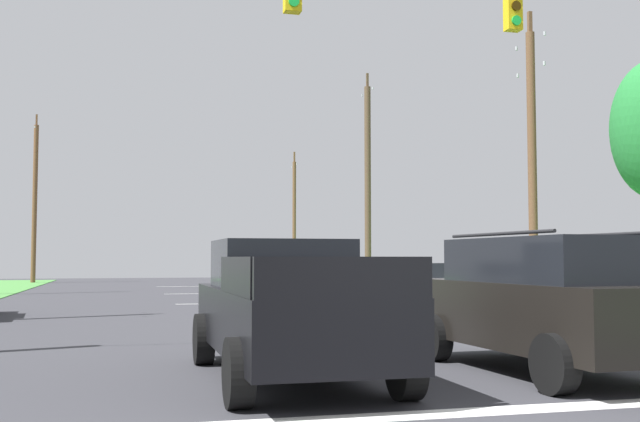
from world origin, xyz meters
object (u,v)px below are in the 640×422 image
(pickup_truck, at_px, (289,309))
(utility_pole_far_right, at_px, (368,185))
(suv_black, at_px, (546,300))
(utility_pole_near_left, at_px, (294,218))
(utility_pole_mid_right, at_px, (532,161))
(overhead_signal_span, at_px, (303,114))
(distant_car_oncoming, at_px, (416,285))
(utility_pole_distant_left, at_px, (35,201))

(pickup_truck, height_order, utility_pole_far_right, utility_pole_far_right)
(suv_black, height_order, utility_pole_near_left, utility_pole_near_left)
(utility_pole_mid_right, bearing_deg, pickup_truck, -133.53)
(overhead_signal_span, xyz_separation_m, utility_pole_far_right, (9.22, 24.34, 1.14))
(pickup_truck, bearing_deg, distant_car_oncoming, 61.33)
(suv_black, bearing_deg, utility_pole_mid_right, 60.54)
(utility_pole_far_right, bearing_deg, utility_pole_mid_right, -90.83)
(utility_pole_mid_right, bearing_deg, suv_black, -119.46)
(utility_pole_mid_right, relative_size, utility_pole_distant_left, 0.82)
(distant_car_oncoming, bearing_deg, utility_pole_near_left, 84.35)
(overhead_signal_span, xyz_separation_m, suv_black, (2.84, -3.65, -3.33))
(utility_pole_mid_right, bearing_deg, overhead_signal_span, -141.21)
(utility_pole_far_right, xyz_separation_m, utility_pole_distant_left, (-18.35, 16.37, -0.02))
(utility_pole_mid_right, bearing_deg, utility_pole_far_right, 89.17)
(distant_car_oncoming, height_order, utility_pole_near_left, utility_pole_near_left)
(distant_car_oncoming, xyz_separation_m, utility_pole_near_left, (3.26, 33.02, 3.92))
(distant_car_oncoming, bearing_deg, utility_pole_mid_right, -37.87)
(utility_pole_far_right, distance_m, utility_pole_distant_left, 24.59)
(overhead_signal_span, height_order, utility_pole_distant_left, utility_pole_distant_left)
(overhead_signal_span, xyz_separation_m, utility_pole_distant_left, (-9.13, 40.71, 1.12))
(distant_car_oncoming, height_order, utility_pole_far_right, utility_pole_far_right)
(overhead_signal_span, bearing_deg, utility_pole_near_left, 77.69)
(pickup_truck, height_order, utility_pole_mid_right, utility_pole_mid_right)
(pickup_truck, relative_size, utility_pole_distant_left, 0.47)
(distant_car_oncoming, xyz_separation_m, utility_pole_distant_left, (-15.15, 31.19, 4.72))
(utility_pole_near_left, height_order, utility_pole_distant_left, utility_pole_distant_left)
(suv_black, height_order, utility_pole_far_right, utility_pole_far_right)
(pickup_truck, relative_size, suv_black, 1.10)
(utility_pole_distant_left, bearing_deg, utility_pole_far_right, -41.73)
(pickup_truck, distance_m, utility_pole_far_right, 29.75)
(overhead_signal_span, relative_size, suv_black, 3.71)
(overhead_signal_span, height_order, utility_pole_near_left, utility_pole_near_left)
(suv_black, bearing_deg, distant_car_oncoming, 76.41)
(overhead_signal_span, height_order, utility_pole_mid_right, utility_pole_mid_right)
(utility_pole_far_right, bearing_deg, pickup_truck, -110.26)
(utility_pole_mid_right, xyz_separation_m, utility_pole_distant_left, (-18.11, 33.49, 0.84))
(utility_pole_distant_left, bearing_deg, utility_pole_mid_right, -61.60)
(overhead_signal_span, relative_size, distant_car_oncoming, 4.13)
(pickup_truck, bearing_deg, suv_black, -6.23)
(suv_black, distance_m, utility_pole_near_left, 46.78)
(overhead_signal_span, distance_m, distant_car_oncoming, 11.82)
(pickup_truck, bearing_deg, utility_pole_mid_right, 46.47)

